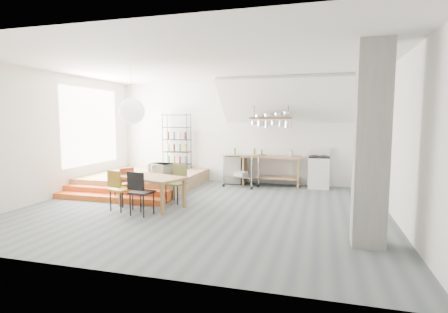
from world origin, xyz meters
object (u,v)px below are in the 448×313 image
(dining_table, at_px, (152,180))
(stove, at_px, (319,172))
(mini_fridge, at_px, (235,169))
(rolling_cart, at_px, (241,166))

(dining_table, bearing_deg, stove, 61.01)
(stove, xyz_separation_m, mini_fridge, (-2.55, 0.04, -0.03))
(stove, distance_m, mini_fridge, 2.55)
(dining_table, bearing_deg, mini_fridge, 90.29)
(dining_table, distance_m, mini_fridge, 3.59)
(stove, relative_size, mini_fridge, 1.31)
(dining_table, xyz_separation_m, mini_fridge, (1.12, 3.40, -0.18))
(mini_fridge, bearing_deg, rolling_cart, -58.12)
(rolling_cart, xyz_separation_m, mini_fridge, (-0.31, 0.50, -0.19))
(stove, height_order, dining_table, stove)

